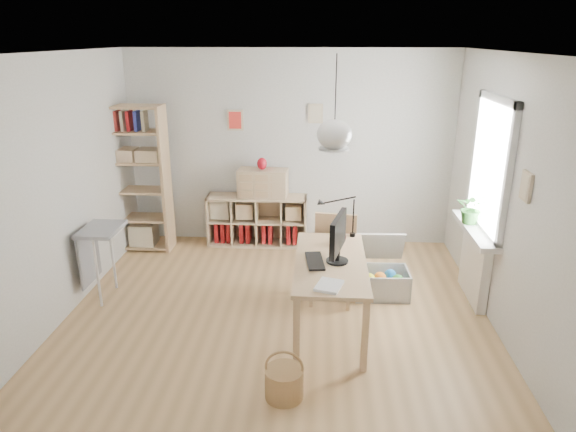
# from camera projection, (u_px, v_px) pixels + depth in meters

# --- Properties ---
(ground) EXTENTS (4.50, 4.50, 0.00)m
(ground) POSITION_uv_depth(u_px,v_px,m) (277.00, 318.00, 5.47)
(ground) COLOR tan
(ground) RESTS_ON ground
(room_shell) EXTENTS (4.50, 4.50, 4.50)m
(room_shell) POSITION_uv_depth(u_px,v_px,m) (334.00, 134.00, 4.63)
(room_shell) COLOR white
(room_shell) RESTS_ON ground
(window_unit) EXTENTS (0.07, 1.16, 1.46)m
(window_unit) POSITION_uv_depth(u_px,v_px,m) (491.00, 166.00, 5.39)
(window_unit) COLOR white
(window_unit) RESTS_ON ground
(radiator) EXTENTS (0.10, 0.80, 0.80)m
(radiator) POSITION_uv_depth(u_px,v_px,m) (475.00, 266.00, 5.77)
(radiator) COLOR white
(radiator) RESTS_ON ground
(windowsill) EXTENTS (0.22, 1.20, 0.06)m
(windowsill) POSITION_uv_depth(u_px,v_px,m) (475.00, 230.00, 5.63)
(windowsill) COLOR white
(windowsill) RESTS_ON radiator
(desk) EXTENTS (0.70, 1.50, 0.75)m
(desk) POSITION_uv_depth(u_px,v_px,m) (330.00, 269.00, 5.08)
(desk) COLOR tan
(desk) RESTS_ON ground
(cube_shelf) EXTENTS (1.40, 0.38, 0.72)m
(cube_shelf) POSITION_uv_depth(u_px,v_px,m) (256.00, 223.00, 7.36)
(cube_shelf) COLOR tan
(cube_shelf) RESTS_ON ground
(tall_bookshelf) EXTENTS (0.80, 0.38, 2.00)m
(tall_bookshelf) POSITION_uv_depth(u_px,v_px,m) (137.00, 173.00, 6.93)
(tall_bookshelf) COLOR tan
(tall_bookshelf) RESTS_ON ground
(side_table) EXTENTS (0.40, 0.55, 0.85)m
(side_table) POSITION_uv_depth(u_px,v_px,m) (97.00, 243.00, 5.70)
(side_table) COLOR gray
(side_table) RESTS_ON ground
(chair) EXTENTS (0.53, 0.53, 0.97)m
(chair) POSITION_uv_depth(u_px,v_px,m) (334.00, 253.00, 5.73)
(chair) COLOR gray
(chair) RESTS_ON ground
(wicker_basket) EXTENTS (0.32, 0.32, 0.44)m
(wicker_basket) POSITION_uv_depth(u_px,v_px,m) (284.00, 382.00, 4.23)
(wicker_basket) COLOR olive
(wicker_basket) RESTS_ON ground
(storage_chest) EXTENTS (0.64, 0.71, 0.65)m
(storage_chest) POSITION_uv_depth(u_px,v_px,m) (381.00, 276.00, 5.94)
(storage_chest) COLOR silver
(storage_chest) RESTS_ON ground
(monitor) EXTENTS (0.22, 0.54, 0.48)m
(monitor) POSITION_uv_depth(u_px,v_px,m) (338.00, 236.00, 4.93)
(monitor) COLOR black
(monitor) RESTS_ON desk
(keyboard) EXTENTS (0.21, 0.44, 0.02)m
(keyboard) POSITION_uv_depth(u_px,v_px,m) (315.00, 261.00, 5.02)
(keyboard) COLOR black
(keyboard) RESTS_ON desk
(task_lamp) EXTENTS (0.43, 0.16, 0.46)m
(task_lamp) POSITION_uv_depth(u_px,v_px,m) (334.00, 211.00, 5.52)
(task_lamp) COLOR black
(task_lamp) RESTS_ON desk
(yarn_ball) EXTENTS (0.16, 0.16, 0.16)m
(yarn_ball) POSITION_uv_depth(u_px,v_px,m) (338.00, 237.00, 5.42)
(yarn_ball) COLOR #45090B
(yarn_ball) RESTS_ON desk
(paper_tray) EXTENTS (0.28, 0.31, 0.03)m
(paper_tray) POSITION_uv_depth(u_px,v_px,m) (329.00, 286.00, 4.52)
(paper_tray) COLOR white
(paper_tray) RESTS_ON desk
(drawer_chest) EXTENTS (0.70, 0.36, 0.39)m
(drawer_chest) POSITION_uv_depth(u_px,v_px,m) (263.00, 183.00, 7.11)
(drawer_chest) COLOR tan
(drawer_chest) RESTS_ON cube_shelf
(red_vase) EXTENTS (0.14, 0.14, 0.16)m
(red_vase) POSITION_uv_depth(u_px,v_px,m) (262.00, 164.00, 7.02)
(red_vase) COLOR maroon
(red_vase) RESTS_ON drawer_chest
(potted_plant) EXTENTS (0.41, 0.38, 0.36)m
(potted_plant) POSITION_uv_depth(u_px,v_px,m) (472.00, 208.00, 5.68)
(potted_plant) COLOR #275F23
(potted_plant) RESTS_ON windowsill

